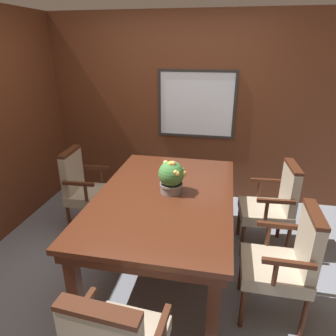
{
  "coord_description": "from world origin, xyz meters",
  "views": [
    {
      "loc": [
        0.67,
        -2.29,
        2.05
      ],
      "look_at": [
        0.16,
        0.29,
        0.96
      ],
      "focal_mm": 32.0,
      "sensor_mm": 36.0,
      "label": 1
    }
  ],
  "objects": [
    {
      "name": "chair_right_near",
      "position": [
        1.2,
        -0.32,
        0.53
      ],
      "size": [
        0.51,
        0.5,
        0.97
      ],
      "rotation": [
        0.0,
        0.0,
        -1.57
      ],
      "color": "#472314",
      "rests_on": "ground_plane"
    },
    {
      "name": "ground_plane",
      "position": [
        0.0,
        0.0,
        0.0
      ],
      "size": [
        14.0,
        14.0,
        0.0
      ],
      "primitive_type": "plane",
      "color": "gray"
    },
    {
      "name": "dining_table",
      "position": [
        0.16,
        0.14,
        0.67
      ],
      "size": [
        1.25,
        1.93,
        0.76
      ],
      "color": "#4C2314",
      "rests_on": "ground_plane"
    },
    {
      "name": "chair_right_far",
      "position": [
        1.21,
        0.57,
        0.53
      ],
      "size": [
        0.54,
        0.52,
        0.97
      ],
      "rotation": [
        0.0,
        0.0,
        -1.5
      ],
      "color": "#472314",
      "rests_on": "ground_plane"
    },
    {
      "name": "chair_left_far",
      "position": [
        -0.87,
        0.56,
        0.53
      ],
      "size": [
        0.53,
        0.52,
        0.97
      ],
      "rotation": [
        0.0,
        0.0,
        1.61
      ],
      "color": "#472314",
      "rests_on": "ground_plane"
    },
    {
      "name": "wall_back",
      "position": [
        0.0,
        1.7,
        1.23
      ],
      "size": [
        7.2,
        0.08,
        2.45
      ],
      "color": "#5B2D19",
      "rests_on": "ground_plane"
    },
    {
      "name": "potted_plant",
      "position": [
        0.21,
        0.19,
        0.92
      ],
      "size": [
        0.26,
        0.24,
        0.32
      ],
      "color": "gray",
      "rests_on": "dining_table"
    }
  ]
}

